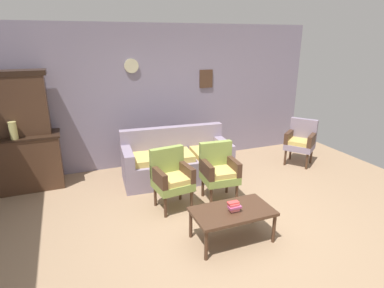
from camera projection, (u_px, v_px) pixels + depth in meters
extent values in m
plane|color=#997A5B|center=(221.00, 225.00, 4.37)|extent=(7.68, 7.68, 0.00)
cube|color=gray|center=(163.00, 96.00, 6.26)|extent=(6.40, 0.06, 2.70)
cube|color=#472D1E|center=(206.00, 79.00, 6.44)|extent=(0.28, 0.02, 0.36)
cylinder|color=beige|center=(131.00, 66.00, 5.82)|extent=(0.26, 0.03, 0.26)
cube|color=#472D1E|center=(26.00, 163.00, 5.33)|extent=(1.10, 0.52, 0.90)
cube|color=black|center=(22.00, 136.00, 5.18)|extent=(1.16, 0.55, 0.03)
cube|color=#472D1E|center=(17.00, 106.00, 5.10)|extent=(0.90, 0.36, 0.95)
cube|color=black|center=(11.00, 73.00, 4.94)|extent=(0.99, 0.38, 0.08)
cylinder|color=tan|center=(13.00, 131.00, 4.95)|extent=(0.12, 0.12, 0.28)
cube|color=gray|center=(177.00, 168.00, 5.73)|extent=(1.95, 0.94, 0.42)
cube|color=gray|center=(172.00, 139.00, 5.88)|extent=(1.90, 0.30, 0.48)
cube|color=gray|center=(223.00, 146.00, 5.87)|extent=(0.22, 0.81, 0.24)
cube|color=gray|center=(127.00, 156.00, 5.38)|extent=(0.22, 0.81, 0.24)
cube|color=tan|center=(207.00, 152.00, 5.77)|extent=(0.54, 0.60, 0.10)
cube|color=tan|center=(178.00, 155.00, 5.61)|extent=(0.54, 0.60, 0.10)
cube|color=tan|center=(146.00, 159.00, 5.45)|extent=(0.54, 0.60, 0.10)
cube|color=#849947|center=(173.00, 185.00, 4.70)|extent=(0.57, 0.54, 0.12)
cube|color=tan|center=(173.00, 180.00, 4.65)|extent=(0.49, 0.46, 0.10)
cube|color=#849947|center=(167.00, 162.00, 4.77)|extent=(0.53, 0.16, 0.46)
cube|color=#472D1E|center=(186.00, 171.00, 4.74)|extent=(0.13, 0.49, 0.22)
cube|color=#472D1E|center=(159.00, 177.00, 4.54)|extent=(0.13, 0.49, 0.22)
cylinder|color=#472D1E|center=(192.00, 200.00, 4.70)|extent=(0.04, 0.04, 0.32)
cylinder|color=#472D1E|center=(165.00, 207.00, 4.51)|extent=(0.04, 0.04, 0.32)
cylinder|color=#472D1E|center=(180.00, 190.00, 5.02)|extent=(0.04, 0.04, 0.32)
cylinder|color=#472D1E|center=(155.00, 196.00, 4.83)|extent=(0.04, 0.04, 0.32)
cube|color=#849947|center=(220.00, 177.00, 4.94)|extent=(0.55, 0.52, 0.12)
cube|color=tan|center=(220.00, 173.00, 4.90)|extent=(0.47, 0.44, 0.10)
cube|color=#849947|center=(215.00, 156.00, 5.03)|extent=(0.53, 0.14, 0.46)
cube|color=#472D1E|center=(233.00, 166.00, 4.95)|extent=(0.12, 0.48, 0.22)
cube|color=#472D1E|center=(207.00, 169.00, 4.83)|extent=(0.12, 0.48, 0.22)
cylinder|color=#472D1E|center=(237.00, 194.00, 4.90)|extent=(0.04, 0.04, 0.32)
cylinder|color=#472D1E|center=(211.00, 198.00, 4.78)|extent=(0.04, 0.04, 0.32)
cylinder|color=#472D1E|center=(227.00, 184.00, 5.24)|extent=(0.04, 0.04, 0.32)
cylinder|color=#472D1E|center=(203.00, 187.00, 5.12)|extent=(0.04, 0.04, 0.32)
cube|color=gray|center=(299.00, 146.00, 6.37)|extent=(0.70, 0.70, 0.12)
cube|color=tan|center=(300.00, 142.00, 6.32)|extent=(0.59, 0.60, 0.10)
cube|color=gray|center=(303.00, 130.00, 6.44)|extent=(0.39, 0.48, 0.46)
cube|color=#472D1E|center=(312.00, 140.00, 6.20)|extent=(0.43, 0.35, 0.22)
cube|color=#472D1E|center=(289.00, 136.00, 6.42)|extent=(0.43, 0.35, 0.22)
cylinder|color=#472D1E|center=(307.00, 162.00, 6.18)|extent=(0.04, 0.04, 0.32)
cylinder|color=#472D1E|center=(285.00, 157.00, 6.39)|extent=(0.04, 0.04, 0.32)
cylinder|color=#472D1E|center=(311.00, 156.00, 6.48)|extent=(0.04, 0.04, 0.32)
cylinder|color=#472D1E|center=(290.00, 152.00, 6.69)|extent=(0.04, 0.04, 0.32)
cube|color=#472D1E|center=(232.00, 211.00, 3.94)|extent=(1.00, 0.56, 0.04)
cylinder|color=#472D1E|center=(191.00, 224.00, 4.05)|extent=(0.04, 0.04, 0.38)
cylinder|color=#472D1E|center=(253.00, 210.00, 4.38)|extent=(0.04, 0.04, 0.38)
cylinder|color=#472D1E|center=(206.00, 246.00, 3.63)|extent=(0.04, 0.04, 0.38)
cylinder|color=#472D1E|center=(274.00, 229.00, 3.95)|extent=(0.04, 0.04, 0.38)
cube|color=pink|center=(234.00, 210.00, 3.92)|extent=(0.11, 0.09, 0.02)
cube|color=#DF6868|center=(234.00, 209.00, 3.88)|extent=(0.12, 0.08, 0.03)
cube|color=#BF5182|center=(235.00, 207.00, 3.87)|extent=(0.16, 0.09, 0.03)
cube|color=#DF595D|center=(234.00, 204.00, 3.88)|extent=(0.13, 0.09, 0.03)
cube|color=#E24240|center=(233.00, 203.00, 3.87)|extent=(0.14, 0.07, 0.02)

